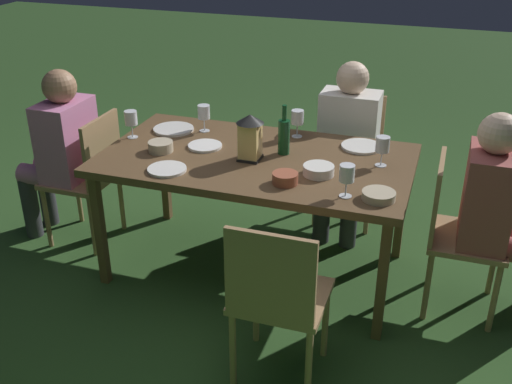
{
  "coord_description": "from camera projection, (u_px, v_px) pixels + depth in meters",
  "views": [
    {
      "loc": [
        -1.02,
        3.04,
        2.12
      ],
      "look_at": [
        0.0,
        0.0,
        0.53
      ],
      "focal_mm": 42.91,
      "sensor_mm": 36.0,
      "label": 1
    }
  ],
  "objects": [
    {
      "name": "chair_side_right_a",
      "position": [
        277.0,
        296.0,
        2.73
      ],
      "size": [
        0.42,
        0.4,
        0.87
      ],
      "color": "#9E7A51",
      "rests_on": "ground"
    },
    {
      "name": "wine_glass_d",
      "position": [
        347.0,
        175.0,
        2.97
      ],
      "size": [
        0.08,
        0.08,
        0.17
      ],
      "color": "silver",
      "rests_on": "dining_table"
    },
    {
      "name": "plate_a",
      "position": [
        167.0,
        169.0,
        3.3
      ],
      "size": [
        0.21,
        0.21,
        0.01
      ],
      "primitive_type": "cylinder",
      "color": "white",
      "rests_on": "dining_table"
    },
    {
      "name": "lantern_centerpiece",
      "position": [
        250.0,
        135.0,
        3.37
      ],
      "size": [
        0.15,
        0.15,
        0.27
      ],
      "color": "black",
      "rests_on": "dining_table"
    },
    {
      "name": "wine_glass_b",
      "position": [
        131.0,
        119.0,
        3.69
      ],
      "size": [
        0.08,
        0.08,
        0.17
      ],
      "color": "silver",
      "rests_on": "dining_table"
    },
    {
      "name": "chair_head_near",
      "position": [
        455.0,
        229.0,
        3.27
      ],
      "size": [
        0.4,
        0.42,
        0.87
      ],
      "color": "#9E7A51",
      "rests_on": "ground"
    },
    {
      "name": "wine_glass_c",
      "position": [
        297.0,
        119.0,
        3.7
      ],
      "size": [
        0.08,
        0.08,
        0.17
      ],
      "color": "silver",
      "rests_on": "dining_table"
    },
    {
      "name": "bowl_salad",
      "position": [
        161.0,
        146.0,
        3.53
      ],
      "size": [
        0.14,
        0.14,
        0.06
      ],
      "color": "#BCAD8E",
      "rests_on": "dining_table"
    },
    {
      "name": "plate_c",
      "position": [
        205.0,
        146.0,
        3.6
      ],
      "size": [
        0.2,
        0.2,
        0.01
      ],
      "primitive_type": "cylinder",
      "color": "white",
      "rests_on": "dining_table"
    },
    {
      "name": "person_in_cream",
      "position": [
        347.0,
        141.0,
        4.0
      ],
      "size": [
        0.38,
        0.47,
        1.15
      ],
      "color": "white",
      "rests_on": "ground"
    },
    {
      "name": "ground_plane",
      "position": [
        256.0,
        268.0,
        3.81
      ],
      "size": [
        16.0,
        16.0,
        0.0
      ],
      "primitive_type": "plane",
      "color": "#2D5123"
    },
    {
      "name": "bowl_bread",
      "position": [
        379.0,
        195.0,
        2.98
      ],
      "size": [
        0.17,
        0.17,
        0.04
      ],
      "color": "#BCAD8E",
      "rests_on": "dining_table"
    },
    {
      "name": "plate_b",
      "position": [
        174.0,
        129.0,
        3.85
      ],
      "size": [
        0.25,
        0.25,
        0.01
      ],
      "primitive_type": "cylinder",
      "color": "silver",
      "rests_on": "dining_table"
    },
    {
      "name": "plate_d",
      "position": [
        361.0,
        146.0,
        3.59
      ],
      "size": [
        0.24,
        0.24,
        0.01
      ],
      "primitive_type": "cylinder",
      "color": "white",
      "rests_on": "dining_table"
    },
    {
      "name": "dining_table",
      "position": [
        256.0,
        165.0,
        3.5
      ],
      "size": [
        1.76,
        0.98,
        0.75
      ],
      "color": "brown",
      "rests_on": "ground"
    },
    {
      "name": "bowl_dip",
      "position": [
        285.0,
        178.0,
        3.14
      ],
      "size": [
        0.14,
        0.14,
        0.06
      ],
      "color": "#9E5138",
      "rests_on": "dining_table"
    },
    {
      "name": "wine_glass_a",
      "position": [
        204.0,
        113.0,
        3.79
      ],
      "size": [
        0.08,
        0.08,
        0.17
      ],
      "color": "silver",
      "rests_on": "dining_table"
    },
    {
      "name": "chair_side_left_a",
      "position": [
        350.0,
        152.0,
        4.23
      ],
      "size": [
        0.42,
        0.4,
        0.87
      ],
      "color": "#9E7A51",
      "rests_on": "ground"
    },
    {
      "name": "green_bottle_on_table",
      "position": [
        284.0,
        136.0,
        3.47
      ],
      "size": [
        0.07,
        0.07,
        0.29
      ],
      "color": "#144723",
      "rests_on": "dining_table"
    },
    {
      "name": "person_in_pink",
      "position": [
        60.0,
        148.0,
        3.9
      ],
      "size": [
        0.48,
        0.38,
        1.15
      ],
      "color": "#C675A3",
      "rests_on": "ground"
    },
    {
      "name": "chair_head_far",
      "position": [
        89.0,
        173.0,
        3.91
      ],
      "size": [
        0.4,
        0.42,
        0.87
      ],
      "color": "#9E7A51",
      "rests_on": "ground"
    },
    {
      "name": "bowl_olives",
      "position": [
        319.0,
        170.0,
        3.24
      ],
      "size": [
        0.17,
        0.17,
        0.05
      ],
      "color": "silver",
      "rests_on": "dining_table"
    },
    {
      "name": "wine_glass_e",
      "position": [
        383.0,
        146.0,
        3.31
      ],
      "size": [
        0.08,
        0.08,
        0.17
      ],
      "color": "silver",
      "rests_on": "dining_table"
    },
    {
      "name": "person_in_rust",
      "position": [
        499.0,
        209.0,
        3.15
      ],
      "size": [
        0.48,
        0.38,
        1.15
      ],
      "color": "#9E4C47",
      "rests_on": "ground"
    }
  ]
}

